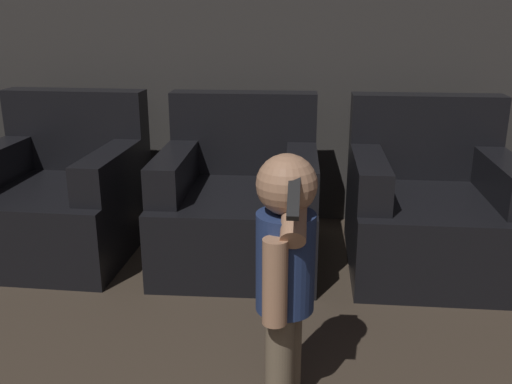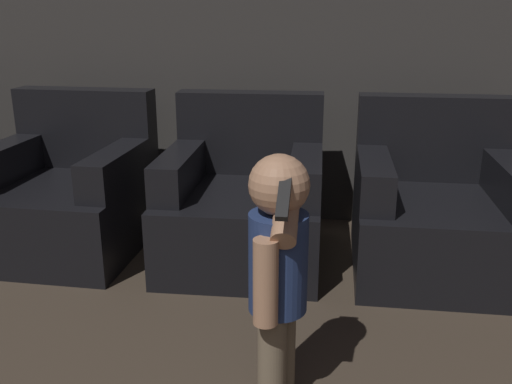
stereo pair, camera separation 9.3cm
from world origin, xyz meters
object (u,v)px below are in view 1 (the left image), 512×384
Objects in this scene: armchair_middle at (239,204)px; person_toddler at (285,263)px; armchair_left at (60,198)px; armchair_right at (430,210)px.

person_toddler reaches higher than armchair_middle.
armchair_right is (2.02, 0.00, 0.00)m from armchair_left.
armchair_left is 1.01m from armchair_middle.
armchair_left is at bearing -179.94° from armchair_right.
armchair_right is at bearing 1.60° from armchair_left.
armchair_left is at bearing -120.05° from person_toddler.
armchair_left and armchair_right have the same top height.
armchair_middle and armchair_right have the same top height.
armchair_middle is at bearing -153.31° from person_toddler.
armchair_left is 1.02× the size of person_toddler.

